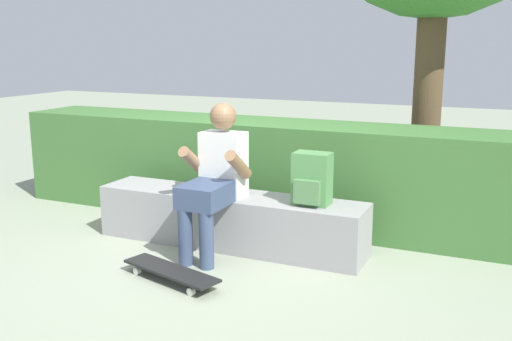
{
  "coord_description": "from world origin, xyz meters",
  "views": [
    {
      "loc": [
        2.11,
        -3.72,
        1.65
      ],
      "look_at": [
        0.18,
        0.57,
        0.62
      ],
      "focal_mm": 41.5,
      "sensor_mm": 36.0,
      "label": 1
    }
  ],
  "objects_px": {
    "bench_main": "(229,220)",
    "skateboard_near_person": "(171,271)",
    "backpack_on_bench": "(312,180)",
    "person_skater": "(215,175)"
  },
  "relations": [
    {
      "from": "person_skater",
      "to": "bench_main",
      "type": "bearing_deg",
      "value": 86.6
    },
    {
      "from": "person_skater",
      "to": "skateboard_near_person",
      "type": "distance_m",
      "value": 0.85
    },
    {
      "from": "bench_main",
      "to": "skateboard_near_person",
      "type": "xyz_separation_m",
      "value": [
        -0.03,
        -0.85,
        -0.14
      ]
    },
    {
      "from": "bench_main",
      "to": "person_skater",
      "type": "relative_size",
      "value": 1.91
    },
    {
      "from": "person_skater",
      "to": "skateboard_near_person",
      "type": "bearing_deg",
      "value": -91.73
    },
    {
      "from": "backpack_on_bench",
      "to": "skateboard_near_person",
      "type": "bearing_deg",
      "value": -131.33
    },
    {
      "from": "skateboard_near_person",
      "to": "bench_main",
      "type": "bearing_deg",
      "value": 87.85
    },
    {
      "from": "backpack_on_bench",
      "to": "person_skater",
      "type": "bearing_deg",
      "value": -164.33
    },
    {
      "from": "skateboard_near_person",
      "to": "backpack_on_bench",
      "type": "xyz_separation_m",
      "value": [
        0.74,
        0.84,
        0.55
      ]
    },
    {
      "from": "bench_main",
      "to": "skateboard_near_person",
      "type": "height_order",
      "value": "bench_main"
    }
  ]
}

